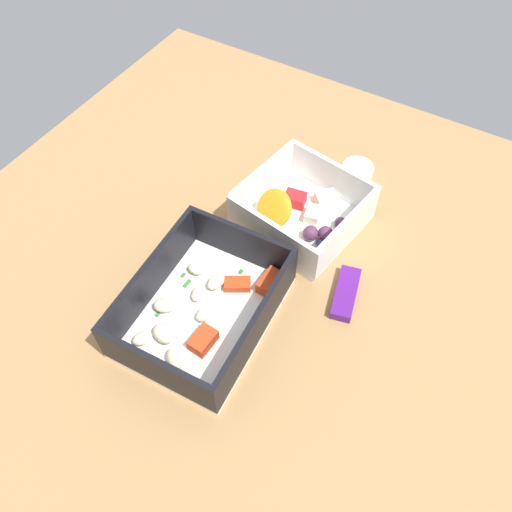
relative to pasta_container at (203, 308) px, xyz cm
name	(u,v)px	position (x,y,z in cm)	size (l,w,h in cm)	color
table_surface	(255,280)	(-7.83, 2.00, -2.96)	(80.00, 80.00, 2.00)	#9E7547
pasta_container	(203,308)	(0.00, 0.00, 0.00)	(19.35, 15.04, 6.16)	white
fruit_bowl	(301,212)	(-17.99, 2.77, 0.02)	(15.59, 15.77, 5.61)	white
candy_bar	(346,293)	(-10.64, 12.60, -1.36)	(7.00, 2.40, 1.20)	#51197A
paper_cup_liner	(357,172)	(-29.20, 5.78, -0.93)	(4.27, 4.27, 2.07)	white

